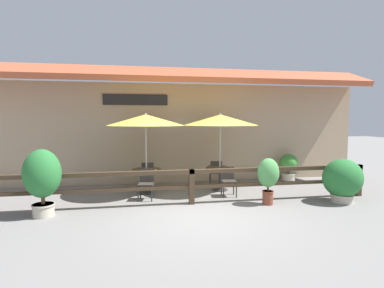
{
  "coord_description": "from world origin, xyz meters",
  "views": [
    {
      "loc": [
        -1.4,
        -6.84,
        2.3
      ],
      "look_at": [
        0.08,
        1.46,
        1.61
      ],
      "focal_mm": 28.0,
      "sensor_mm": 36.0,
      "label": 1
    }
  ],
  "objects_px": {
    "patio_umbrella_middle": "(220,120)",
    "potted_plant_corner_fern": "(343,179)",
    "patio_umbrella_near": "(146,120)",
    "chair_near_wallside": "(147,173)",
    "potted_plant_tall_tropical": "(268,176)",
    "chair_near_streetside": "(146,182)",
    "chair_middle_streetside": "(228,179)",
    "potted_plant_entrance_palm": "(42,177)",
    "dining_table_near": "(146,174)",
    "chair_middle_wallside": "(216,171)",
    "dining_table_middle": "(220,172)",
    "potted_plant_broad_leaf": "(289,166)"
  },
  "relations": [
    {
      "from": "chair_middle_wallside",
      "to": "potted_plant_broad_leaf",
      "type": "relative_size",
      "value": 0.88
    },
    {
      "from": "chair_near_wallside",
      "to": "potted_plant_tall_tropical",
      "type": "distance_m",
      "value": 4.09
    },
    {
      "from": "dining_table_near",
      "to": "chair_middle_streetside",
      "type": "height_order",
      "value": "chair_middle_streetside"
    },
    {
      "from": "dining_table_middle",
      "to": "potted_plant_entrance_palm",
      "type": "distance_m",
      "value": 5.19
    },
    {
      "from": "dining_table_middle",
      "to": "potted_plant_tall_tropical",
      "type": "xyz_separation_m",
      "value": [
        0.85,
        -1.81,
        0.19
      ]
    },
    {
      "from": "chair_near_wallside",
      "to": "patio_umbrella_middle",
      "type": "xyz_separation_m",
      "value": [
        2.31,
        -0.77,
        1.79
      ]
    },
    {
      "from": "patio_umbrella_near",
      "to": "dining_table_near",
      "type": "height_order",
      "value": "patio_umbrella_near"
    },
    {
      "from": "dining_table_middle",
      "to": "potted_plant_broad_leaf",
      "type": "bearing_deg",
      "value": 20.01
    },
    {
      "from": "dining_table_middle",
      "to": "chair_middle_streetside",
      "type": "relative_size",
      "value": 1.03
    },
    {
      "from": "potted_plant_entrance_palm",
      "to": "potted_plant_tall_tropical",
      "type": "xyz_separation_m",
      "value": [
        5.69,
        0.01,
        -0.16
      ]
    },
    {
      "from": "dining_table_near",
      "to": "chair_near_wallside",
      "type": "xyz_separation_m",
      "value": [
        0.05,
        0.74,
        -0.11
      ]
    },
    {
      "from": "potted_plant_entrance_palm",
      "to": "dining_table_middle",
      "type": "bearing_deg",
      "value": 20.53
    },
    {
      "from": "chair_near_streetside",
      "to": "patio_umbrella_near",
      "type": "bearing_deg",
      "value": 98.34
    },
    {
      "from": "patio_umbrella_near",
      "to": "dining_table_near",
      "type": "relative_size",
      "value": 2.78
    },
    {
      "from": "dining_table_near",
      "to": "chair_middle_wallside",
      "type": "distance_m",
      "value": 2.52
    },
    {
      "from": "patio_umbrella_near",
      "to": "potted_plant_entrance_palm",
      "type": "xyz_separation_m",
      "value": [
        -2.48,
        -1.85,
        -1.34
      ]
    },
    {
      "from": "dining_table_middle",
      "to": "patio_umbrella_middle",
      "type": "bearing_deg",
      "value": 180.0
    },
    {
      "from": "potted_plant_entrance_palm",
      "to": "potted_plant_broad_leaf",
      "type": "xyz_separation_m",
      "value": [
        7.84,
        2.9,
        -0.38
      ]
    },
    {
      "from": "chair_near_wallside",
      "to": "chair_middle_streetside",
      "type": "relative_size",
      "value": 1.0
    },
    {
      "from": "dining_table_middle",
      "to": "potted_plant_entrance_palm",
      "type": "relative_size",
      "value": 0.56
    },
    {
      "from": "dining_table_near",
      "to": "chair_middle_wallside",
      "type": "height_order",
      "value": "chair_middle_wallside"
    },
    {
      "from": "chair_near_wallside",
      "to": "potted_plant_corner_fern",
      "type": "relative_size",
      "value": 0.72
    },
    {
      "from": "potted_plant_entrance_palm",
      "to": "patio_umbrella_near",
      "type": "bearing_deg",
      "value": 36.71
    },
    {
      "from": "dining_table_middle",
      "to": "potted_plant_entrance_palm",
      "type": "height_order",
      "value": "potted_plant_entrance_palm"
    },
    {
      "from": "dining_table_near",
      "to": "potted_plant_tall_tropical",
      "type": "bearing_deg",
      "value": -29.83
    },
    {
      "from": "patio_umbrella_near",
      "to": "chair_near_wallside",
      "type": "height_order",
      "value": "patio_umbrella_near"
    },
    {
      "from": "chair_near_wallside",
      "to": "dining_table_middle",
      "type": "height_order",
      "value": "chair_near_wallside"
    },
    {
      "from": "chair_middle_streetside",
      "to": "potted_plant_tall_tropical",
      "type": "distance_m",
      "value": 1.37
    },
    {
      "from": "dining_table_middle",
      "to": "potted_plant_tall_tropical",
      "type": "relative_size",
      "value": 0.71
    },
    {
      "from": "patio_umbrella_middle",
      "to": "potted_plant_corner_fern",
      "type": "relative_size",
      "value": 2.05
    },
    {
      "from": "chair_near_wallside",
      "to": "dining_table_middle",
      "type": "relative_size",
      "value": 0.97
    },
    {
      "from": "chair_near_wallside",
      "to": "chair_middle_streetside",
      "type": "xyz_separation_m",
      "value": [
        2.38,
        -1.5,
        0.0
      ]
    },
    {
      "from": "dining_table_near",
      "to": "patio_umbrella_middle",
      "type": "xyz_separation_m",
      "value": [
        2.37,
        -0.04,
        1.68
      ]
    },
    {
      "from": "chair_near_wallside",
      "to": "potted_plant_tall_tropical",
      "type": "bearing_deg",
      "value": 139.44
    },
    {
      "from": "patio_umbrella_near",
      "to": "chair_near_wallside",
      "type": "bearing_deg",
      "value": 85.79
    },
    {
      "from": "chair_near_wallside",
      "to": "chair_middle_wallside",
      "type": "relative_size",
      "value": 1.0
    },
    {
      "from": "chair_near_streetside",
      "to": "dining_table_middle",
      "type": "height_order",
      "value": "chair_near_streetside"
    },
    {
      "from": "chair_middle_streetside",
      "to": "patio_umbrella_middle",
      "type": "bearing_deg",
      "value": 100.68
    },
    {
      "from": "chair_middle_wallside",
      "to": "potted_plant_broad_leaf",
      "type": "distance_m",
      "value": 2.96
    },
    {
      "from": "patio_umbrella_near",
      "to": "dining_table_near",
      "type": "bearing_deg",
      "value": -116.57
    },
    {
      "from": "chair_middle_streetside",
      "to": "patio_umbrella_near",
      "type": "bearing_deg",
      "value": 168.23
    },
    {
      "from": "dining_table_near",
      "to": "chair_near_streetside",
      "type": "height_order",
      "value": "chair_near_streetside"
    },
    {
      "from": "chair_near_streetside",
      "to": "chair_middle_streetside",
      "type": "xyz_separation_m",
      "value": [
        2.46,
        -0.02,
        0.0
      ]
    },
    {
      "from": "potted_plant_tall_tropical",
      "to": "chair_middle_wallside",
      "type": "bearing_deg",
      "value": 107.42
    },
    {
      "from": "chair_middle_wallside",
      "to": "chair_near_streetside",
      "type": "bearing_deg",
      "value": 40.0
    },
    {
      "from": "potted_plant_entrance_palm",
      "to": "chair_middle_streetside",
      "type": "bearing_deg",
      "value": 12.51
    },
    {
      "from": "chair_middle_streetside",
      "to": "dining_table_near",
      "type": "bearing_deg",
      "value": 168.23
    },
    {
      "from": "chair_middle_streetside",
      "to": "potted_plant_corner_fern",
      "type": "height_order",
      "value": "potted_plant_corner_fern"
    },
    {
      "from": "chair_near_streetside",
      "to": "chair_middle_streetside",
      "type": "height_order",
      "value": "same"
    },
    {
      "from": "chair_near_wallside",
      "to": "chair_middle_streetside",
      "type": "distance_m",
      "value": 2.81
    }
  ]
}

